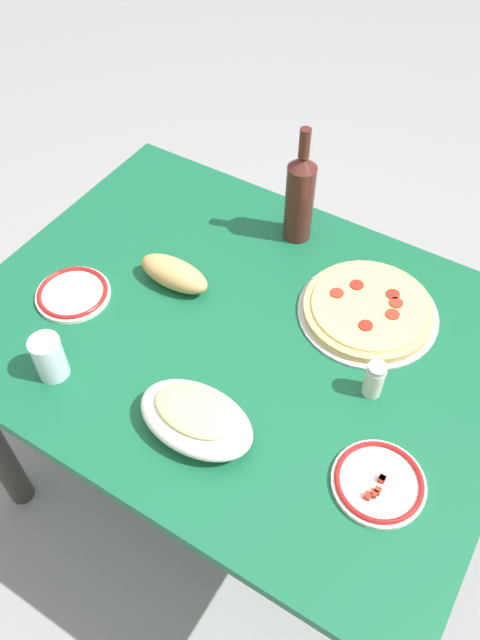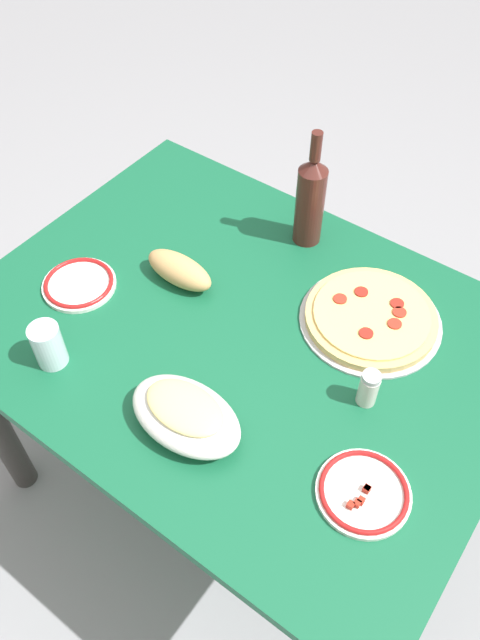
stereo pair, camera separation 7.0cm
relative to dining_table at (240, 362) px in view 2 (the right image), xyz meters
name	(u,v)px [view 2 (the right image)]	position (x,y,z in m)	size (l,w,h in m)	color
ground_plane	(240,479)	(0.00, 0.00, -0.62)	(8.00, 8.00, 0.00)	gray
dining_table	(240,362)	(0.00, 0.00, 0.00)	(1.20, 0.90, 0.74)	#145938
pepperoni_pizza	(371,317)	(0.22, 0.19, 0.14)	(0.32, 0.32, 0.03)	#B7B7BC
baked_pasta_dish	(186,414)	(0.06, -0.26, 0.17)	(0.24, 0.15, 0.08)	white
wine_bottle	(310,199)	(-0.04, 0.33, 0.25)	(0.07, 0.07, 0.31)	#471E19
water_glass	(48,345)	(-0.27, -0.30, 0.18)	(0.06, 0.06, 0.10)	silver
side_plate_near	(363,492)	(0.41, -0.18, 0.14)	(0.17, 0.17, 0.02)	white
side_plate_far	(79,284)	(-0.38, -0.12, 0.14)	(0.17, 0.17, 0.02)	white
bread_loaf	(179,270)	(-0.20, 0.04, 0.16)	(0.18, 0.08, 0.07)	tan
spice_shaker	(368,389)	(0.31, 0.00, 0.17)	(0.04, 0.04, 0.09)	silver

